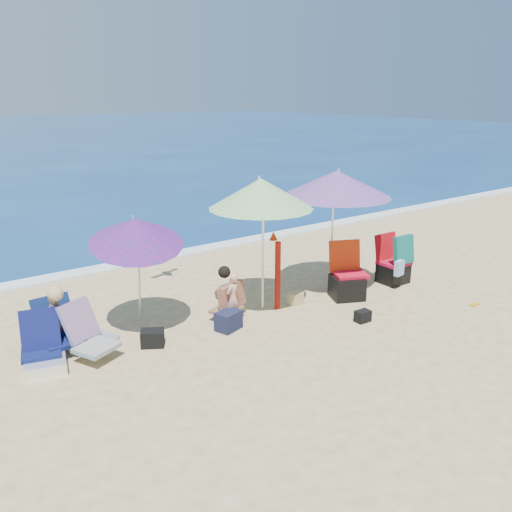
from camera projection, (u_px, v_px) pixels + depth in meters
ground at (308, 333)px, 8.69m from camera, size 120.00×120.00×0.00m
foam at (162, 257)px, 12.61m from camera, size 120.00×0.50×0.04m
umbrella_turquoise at (336, 184)px, 10.00m from camera, size 2.46×2.46×2.36m
umbrella_striped at (261, 194)px, 9.06m from camera, size 1.93×1.93×2.38m
umbrella_blue at (136, 231)px, 8.33m from camera, size 1.82×1.86×2.01m
furled_umbrella at (277, 268)px, 9.49m from camera, size 0.24×0.39×1.36m
chair_navy at (43, 354)px, 7.56m from camera, size 0.69×0.88×0.76m
chair_rainbow at (91, 339)px, 7.99m from camera, size 0.84×1.00×0.78m
camp_chair_left at (347, 281)px, 10.11m from camera, size 0.85×0.80×1.04m
camp_chair_right at (394, 265)px, 10.85m from camera, size 0.65×0.73×1.03m
person_center at (231, 297)px, 9.05m from camera, size 0.72×0.65×0.88m
person_left at (58, 322)px, 7.95m from camera, size 0.61×0.73×1.04m
bag_navy_a at (228, 320)px, 8.77m from camera, size 0.47×0.40×0.31m
bag_black_a at (153, 338)px, 8.21m from camera, size 0.43×0.39×0.25m
bag_tan at (295, 298)px, 9.83m from camera, size 0.28×0.21×0.22m
bag_navy_b at (350, 284)px, 10.41m from camera, size 0.55×0.50×0.33m
bag_black_b at (363, 316)px, 9.08m from camera, size 0.26×0.19×0.20m
orange_item at (475, 305)px, 9.80m from camera, size 0.22×0.11×0.03m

